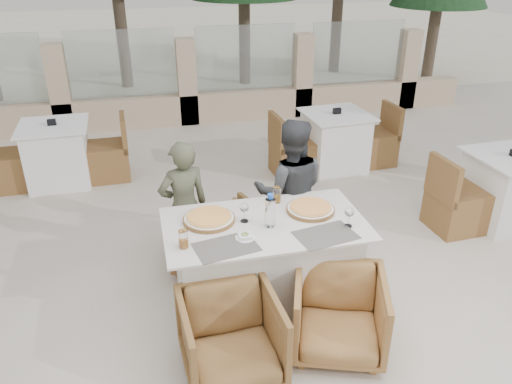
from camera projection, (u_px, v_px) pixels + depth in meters
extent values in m
plane|color=beige|center=(254.00, 294.00, 4.37)|extent=(80.00, 80.00, 0.00)
cube|color=#EDE3C2|center=(157.00, 36.00, 16.55)|extent=(30.00, 16.00, 0.01)
cube|color=#605A53|center=(226.00, 247.00, 3.63)|extent=(0.50, 0.38, 0.00)
cube|color=#5F5A52|center=(326.00, 235.00, 3.78)|extent=(0.50, 0.38, 0.00)
cylinder|color=orange|center=(209.00, 218.00, 3.96)|extent=(0.41, 0.41, 0.05)
cylinder|color=orange|center=(310.00, 208.00, 4.11)|extent=(0.41, 0.41, 0.05)
cylinder|color=silver|center=(270.00, 210.00, 3.84)|extent=(0.11, 0.11, 0.28)
cylinder|color=orange|center=(183.00, 239.00, 3.60)|extent=(0.08, 0.08, 0.14)
cylinder|color=#C07C1B|center=(277.00, 195.00, 4.23)|extent=(0.09, 0.09, 0.14)
imported|color=#915E34|center=(205.00, 237.00, 4.68)|extent=(0.72, 0.73, 0.57)
imported|color=brown|center=(281.00, 221.00, 4.92)|extent=(0.81, 0.83, 0.59)
imported|color=brown|center=(231.00, 338.00, 3.44)|extent=(0.70, 0.72, 0.62)
imported|color=olive|center=(339.00, 314.00, 3.67)|extent=(0.85, 0.86, 0.62)
imported|color=#4E523B|center=(184.00, 207.00, 4.49)|extent=(0.51, 0.39, 1.25)
imported|color=#3A3C3F|center=(290.00, 192.00, 4.60)|extent=(0.78, 0.66, 1.40)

